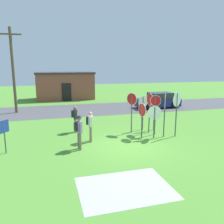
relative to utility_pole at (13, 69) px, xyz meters
name	(u,v)px	position (x,y,z in m)	size (l,w,h in m)	color
ground_plane	(128,146)	(6.68, -11.03, -3.85)	(80.00, 80.00, 0.00)	#518E33
street_asphalt	(90,109)	(6.68, -0.21, -3.84)	(60.00, 6.40, 0.01)	#4C4C51
concrete_path	(125,188)	(5.16, -14.92, -3.84)	(3.20, 2.40, 0.01)	#ADAAA3
building_background	(65,86)	(4.94, 7.65, -2.17)	(7.07, 4.01, 3.34)	brown
utility_pole	(13,69)	(0.00, 0.00, 0.00)	(1.80, 0.24, 7.34)	brown
parked_car_on_street	(158,101)	(13.41, -1.16, -3.16)	(4.36, 2.14, 1.51)	navy
stop_sign_leaning_right	(143,107)	(8.69, -8.22, -2.34)	(0.71, 0.15, 2.22)	#474C4C
stop_sign_far_back	(142,114)	(7.95, -9.77, -2.45)	(0.17, 0.79, 2.05)	#474C4C
stop_sign_center_cluster	(154,116)	(8.60, -10.07, -2.55)	(0.81, 0.14, 1.91)	#474C4C
stop_sign_leaning_left	(155,109)	(8.95, -9.46, -2.22)	(0.56, 0.35, 2.43)	#474C4C
stop_sign_nearest	(177,106)	(9.98, -10.11, -2.01)	(0.75, 0.40, 2.65)	#474C4C
stop_sign_rear_left	(150,106)	(8.79, -9.00, -2.14)	(0.11, 0.75, 2.50)	#474C4C
stop_sign_rear_right	(132,106)	(7.71, -8.71, -2.12)	(0.41, 0.65, 2.52)	#474C4C
stop_sign_low_front	(154,107)	(9.37, -8.47, -2.34)	(0.77, 0.07, 2.20)	#474C4C
stop_sign_tallest	(165,107)	(9.28, -10.00, -2.05)	(0.41, 0.80, 2.57)	#474C4C
person_near_signs	(79,130)	(4.16, -10.74, -2.84)	(0.41, 0.56, 1.74)	#7A6B56
person_with_sunhat	(90,124)	(4.93, -9.68, -2.86)	(0.41, 0.56, 1.69)	#7A6B56
person_in_blue	(75,117)	(4.34, -7.61, -2.86)	(0.36, 0.57, 1.69)	#7A6B56
info_panel_leftmost	(4,131)	(0.68, -10.30, -2.73)	(0.38, 0.49, 1.63)	#4C4C51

